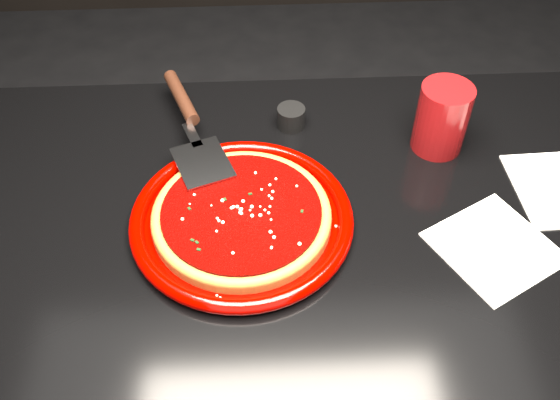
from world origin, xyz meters
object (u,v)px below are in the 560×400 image
(pizza_server, at_px, (192,125))
(ramekin, at_px, (291,117))
(plate, at_px, (242,219))
(cup, at_px, (442,118))
(table, at_px, (303,360))

(pizza_server, relative_size, ramekin, 6.93)
(plate, bearing_deg, cup, 26.15)
(plate, height_order, pizza_server, pizza_server)
(table, relative_size, plate, 3.50)
(plate, relative_size, pizza_server, 0.99)
(pizza_server, height_order, cup, cup)
(table, bearing_deg, pizza_server, 129.91)
(plate, relative_size, ramekin, 6.87)
(table, relative_size, pizza_server, 3.47)
(table, bearing_deg, cup, 39.96)
(table, relative_size, ramekin, 24.06)
(cup, height_order, ramekin, cup)
(plate, bearing_deg, table, -17.05)
(plate, xyz_separation_m, ramekin, (0.09, 0.23, 0.01))
(table, bearing_deg, plate, 162.95)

